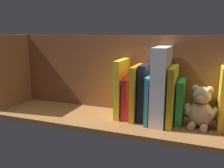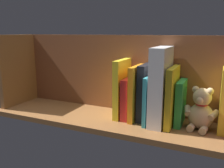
% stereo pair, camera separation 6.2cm
% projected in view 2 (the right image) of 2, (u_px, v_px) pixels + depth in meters
% --- Properties ---
extents(ground_plane, '(1.06, 0.28, 0.02)m').
position_uv_depth(ground_plane, '(112.00, 120.00, 1.02)').
color(ground_plane, brown).
extents(shelf_back_panel, '(1.06, 0.02, 0.34)m').
position_uv_depth(shelf_back_panel, '(123.00, 73.00, 1.09)').
color(shelf_back_panel, brown).
rests_on(shelf_back_panel, ground_plane).
extents(shelf_side_divider, '(0.02, 0.22, 0.34)m').
position_uv_depth(shelf_side_divider, '(18.00, 70.00, 1.19)').
color(shelf_side_divider, brown).
rests_on(shelf_side_divider, ground_plane).
extents(book_1, '(0.02, 0.13, 0.23)m').
position_uv_depth(book_1, '(224.00, 100.00, 0.86)').
color(book_1, yellow).
rests_on(book_1, ground_plane).
extents(teddy_bear, '(0.13, 0.11, 0.16)m').
position_uv_depth(teddy_bear, '(201.00, 111.00, 0.88)').
color(teddy_bear, '#D1B284').
rests_on(teddy_bear, ground_plane).
extents(book_2, '(0.02, 0.13, 0.17)m').
position_uv_depth(book_2, '(181.00, 103.00, 0.93)').
color(book_2, green).
rests_on(book_2, ground_plane).
extents(book_3, '(0.02, 0.17, 0.22)m').
position_uv_depth(book_3, '(172.00, 96.00, 0.91)').
color(book_3, yellow).
rests_on(book_3, ground_plane).
extents(dictionary_thick_white, '(0.05, 0.17, 0.30)m').
position_uv_depth(dictionary_thick_white, '(161.00, 86.00, 0.92)').
color(dictionary_thick_white, white).
rests_on(dictionary_thick_white, ground_plane).
extents(book_4, '(0.01, 0.17, 0.19)m').
position_uv_depth(book_4, '(150.00, 98.00, 0.95)').
color(book_4, teal).
rests_on(book_4, ground_plane).
extents(book_5, '(0.03, 0.13, 0.23)m').
position_uv_depth(book_5, '(145.00, 92.00, 0.98)').
color(book_5, black).
rests_on(book_5, ground_plane).
extents(book_6, '(0.02, 0.15, 0.22)m').
position_uv_depth(book_6, '(136.00, 93.00, 0.98)').
color(book_6, orange).
rests_on(book_6, ground_plane).
extents(book_7, '(0.03, 0.14, 0.17)m').
position_uv_depth(book_7, '(130.00, 98.00, 1.00)').
color(book_7, red).
rests_on(book_7, ground_plane).
extents(book_8, '(0.03, 0.15, 0.24)m').
position_uv_depth(book_8, '(122.00, 88.00, 1.01)').
color(book_8, yellow).
rests_on(book_8, ground_plane).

